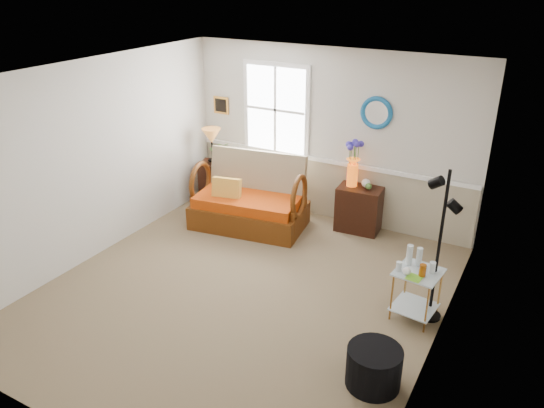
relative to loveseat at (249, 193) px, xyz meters
The scene contains 19 objects.
floor 1.89m from the loveseat, 61.23° to the right, with size 4.50×5.00×0.01m, color #796649.
ceiling 2.75m from the loveseat, 61.23° to the right, with size 4.50×5.00×0.01m, color white.
walls 1.97m from the loveseat, 61.23° to the right, with size 4.51×5.01×2.60m.
wainscot 1.25m from the loveseat, 45.64° to the left, with size 4.46×0.02×0.90m, color tan.
chair_rail 1.30m from the loveseat, 45.32° to the left, with size 4.46×0.04×0.06m, color white.
window 1.38m from the loveseat, 91.81° to the left, with size 1.14×0.06×1.44m, color white, non-canonical shape.
picture 1.71m from the loveseat, 139.60° to the left, with size 0.28×0.03×0.28m, color #C98936.
mirror 2.18m from the loveseat, 29.57° to the left, with size 0.47×0.47×0.07m, color #1C88B8.
loveseat is the anchor object (origin of this frame).
throw_pillow 0.33m from the loveseat, 144.86° to the right, with size 0.43×0.11×0.43m, color orange, non-canonical shape.
lamp_stand 1.15m from the loveseat, 153.14° to the left, with size 0.39×0.39×0.69m, color black, non-canonical shape.
table_lamp 1.23m from the loveseat, 152.25° to the left, with size 0.31×0.31×0.56m, color #C47630, non-canonical shape.
potted_plant 1.04m from the loveseat, 148.48° to the left, with size 0.34×0.38×0.30m, color #4B7632.
cabinet 1.65m from the loveseat, 24.24° to the left, with size 0.63×0.41×0.68m, color black, non-canonical shape.
flower_vase 1.59m from the loveseat, 27.13° to the left, with size 0.20×0.20×0.69m, color #DC530D, non-canonical shape.
side_table 3.02m from the loveseat, 20.96° to the right, with size 0.47×0.47×0.59m, color #A26E30, non-canonical shape.
tabletop_items 2.99m from the loveseat, 21.53° to the right, with size 0.39×0.39×0.24m, color silver, non-canonical shape.
floor_lamp 3.15m from the loveseat, 18.33° to the right, with size 0.26×0.26×1.77m, color black, non-canonical shape.
ottoman 3.62m from the loveseat, 39.90° to the right, with size 0.52×0.52×0.40m, color black.
Camera 1 is at (2.95, -4.58, 3.61)m, focal length 35.00 mm.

